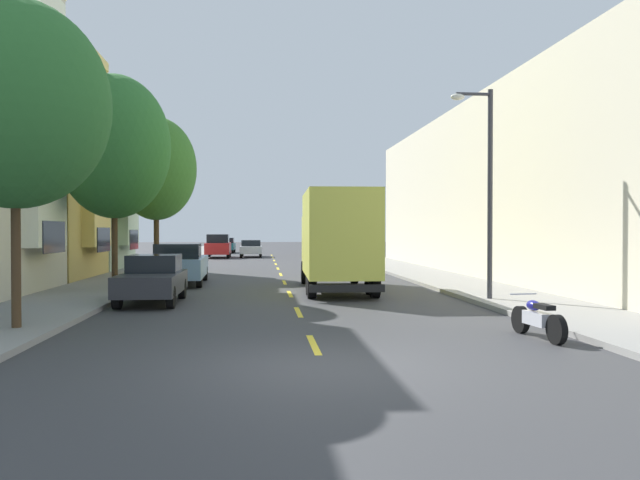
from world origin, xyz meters
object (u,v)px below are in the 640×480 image
(street_tree_second, at_px, (114,147))
(parked_pickup_sky, at_px, (180,265))
(street_tree_third, at_px, (156,169))
(street_lamp, at_px, (485,177))
(parked_hatchback_charcoal, at_px, (153,279))
(parked_suv_red, at_px, (218,246))
(parked_motorcycle, at_px, (537,319))
(parked_hatchback_teal, at_px, (226,245))
(moving_silver_sedan, at_px, (251,248))
(parked_wagon_orange, at_px, (321,247))
(street_tree_nearest, at_px, (15,104))
(delivery_box_truck, at_px, (337,237))

(street_tree_second, distance_m, parked_pickup_sky, 5.80)
(street_tree_third, height_order, street_lamp, street_tree_third)
(parked_pickup_sky, distance_m, parked_hatchback_charcoal, 6.83)
(parked_suv_red, xyz_separation_m, parked_motorcycle, (9.23, -40.07, -0.58))
(street_lamp, bearing_deg, parked_hatchback_teal, 103.12)
(moving_silver_sedan, bearing_deg, parked_hatchback_charcoal, -94.40)
(street_tree_second, xyz_separation_m, parked_motorcycle, (11.15, -11.18, -4.94))
(parked_suv_red, height_order, parked_hatchback_teal, parked_suv_red)
(street_tree_third, xyz_separation_m, parked_wagon_orange, (10.74, 22.71, -4.65))
(street_tree_third, bearing_deg, moving_silver_sedan, 77.34)
(street_tree_nearest, distance_m, street_lamp, 13.26)
(street_tree_nearest, bearing_deg, parked_hatchback_charcoal, 70.63)
(street_tree_third, distance_m, parked_hatchback_charcoal, 14.26)
(street_lamp, distance_m, delivery_box_truck, 6.23)
(street_tree_second, xyz_separation_m, street_tree_third, (0.00, 9.50, 0.10))
(parked_suv_red, bearing_deg, street_tree_third, -95.64)
(street_tree_nearest, height_order, parked_wagon_orange, street_tree_nearest)
(delivery_box_truck, bearing_deg, parked_pickup_sky, 150.13)
(parked_suv_red, relative_size, parked_motorcycle, 2.35)
(parked_suv_red, bearing_deg, delivery_box_truck, -77.96)
(parked_hatchback_charcoal, bearing_deg, parked_hatchback_teal, 90.04)
(street_lamp, distance_m, parked_hatchback_teal, 45.84)
(street_lamp, xyz_separation_m, parked_suv_red, (-10.43, 33.66, -2.95))
(parked_pickup_sky, relative_size, parked_hatchback_teal, 1.33)
(delivery_box_truck, relative_size, parked_pickup_sky, 1.49)
(parked_motorcycle, bearing_deg, parked_suv_red, 102.98)
(street_tree_nearest, bearing_deg, moving_silver_sedan, 83.35)
(parked_pickup_sky, bearing_deg, parked_wagon_orange, 73.37)
(street_tree_second, height_order, parked_wagon_orange, street_tree_second)
(parked_wagon_orange, bearing_deg, street_lamp, -87.51)
(parked_wagon_orange, bearing_deg, parked_pickup_sky, -106.63)
(moving_silver_sedan, bearing_deg, street_tree_nearest, -96.65)
(parked_pickup_sky, bearing_deg, parked_motorcycle, -57.23)
(delivery_box_truck, distance_m, parked_pickup_sky, 7.23)
(parked_hatchback_charcoal, bearing_deg, parked_pickup_sky, 89.86)
(parked_pickup_sky, height_order, parked_motorcycle, parked_pickup_sky)
(parked_suv_red, height_order, parked_motorcycle, parked_suv_red)
(parked_motorcycle, bearing_deg, parked_hatchback_charcoal, 141.20)
(street_tree_nearest, relative_size, parked_wagon_orange, 1.52)
(parked_pickup_sky, bearing_deg, parked_hatchback_charcoal, -90.14)
(street_tree_third, height_order, parked_wagon_orange, street_tree_third)
(street_tree_second, relative_size, parked_wagon_orange, 1.67)
(parked_wagon_orange, height_order, parked_motorcycle, parked_wagon_orange)
(parked_motorcycle, bearing_deg, street_lamp, 79.45)
(street_tree_nearest, height_order, street_lamp, street_tree_nearest)
(parked_suv_red, relative_size, parked_hatchback_teal, 1.20)
(street_tree_third, xyz_separation_m, moving_silver_sedan, (4.60, 20.48, -4.70))
(street_tree_third, xyz_separation_m, parked_suv_red, (1.91, 19.39, -4.47))
(parked_hatchback_teal, bearing_deg, parked_pickup_sky, -89.92)
(street_tree_second, bearing_deg, street_tree_nearest, -90.00)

